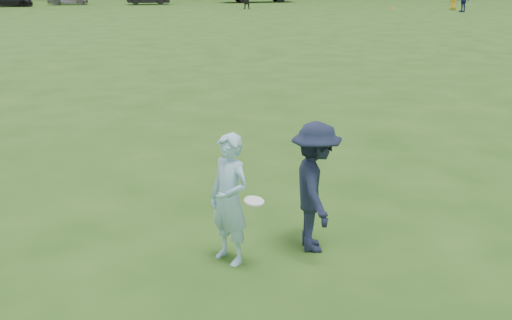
{
  "coord_description": "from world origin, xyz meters",
  "views": [
    {
      "loc": [
        -2.81,
        -7.5,
        3.93
      ],
      "look_at": [
        -0.72,
        0.95,
        1.1
      ],
      "focal_mm": 42.0,
      "sensor_mm": 36.0,
      "label": 1
    }
  ],
  "objects_px": {
    "field_cone": "(393,7)",
    "defender": "(315,187)",
    "thrower": "(229,199)",
    "car_d": "(9,0)",
    "player_far_c": "(453,2)",
    "player_far_b": "(463,0)"
  },
  "relations": [
    {
      "from": "defender",
      "to": "player_far_c",
      "type": "height_order",
      "value": "defender"
    },
    {
      "from": "field_cone",
      "to": "defender",
      "type": "bearing_deg",
      "value": -117.41
    },
    {
      "from": "defender",
      "to": "player_far_b",
      "type": "relative_size",
      "value": 0.95
    },
    {
      "from": "player_far_c",
      "to": "thrower",
      "type": "bearing_deg",
      "value": 80.0
    },
    {
      "from": "field_cone",
      "to": "player_far_c",
      "type": "bearing_deg",
      "value": -29.61
    },
    {
      "from": "car_d",
      "to": "field_cone",
      "type": "xyz_separation_m",
      "value": [
        36.19,
        -12.47,
        -0.51
      ]
    },
    {
      "from": "car_d",
      "to": "field_cone",
      "type": "relative_size",
      "value": 15.12
    },
    {
      "from": "player_far_b",
      "to": "player_far_c",
      "type": "bearing_deg",
      "value": 153.11
    },
    {
      "from": "thrower",
      "to": "car_d",
      "type": "relative_size",
      "value": 0.4
    },
    {
      "from": "defender",
      "to": "car_d",
      "type": "bearing_deg",
      "value": 21.48
    },
    {
      "from": "thrower",
      "to": "player_far_b",
      "type": "relative_size",
      "value": 0.92
    },
    {
      "from": "thrower",
      "to": "car_d",
      "type": "distance_m",
      "value": 60.1
    },
    {
      "from": "thrower",
      "to": "field_cone",
      "type": "height_order",
      "value": "thrower"
    },
    {
      "from": "player_far_c",
      "to": "player_far_b",
      "type": "bearing_deg",
      "value": 103.2
    },
    {
      "from": "player_far_c",
      "to": "car_d",
      "type": "bearing_deg",
      "value": 4.09
    },
    {
      "from": "player_far_c",
      "to": "car_d",
      "type": "distance_m",
      "value": 43.63
    },
    {
      "from": "thrower",
      "to": "car_d",
      "type": "height_order",
      "value": "thrower"
    },
    {
      "from": "thrower",
      "to": "car_d",
      "type": "xyz_separation_m",
      "value": [
        -10.78,
        59.12,
        -0.26
      ]
    },
    {
      "from": "defender",
      "to": "car_d",
      "type": "xyz_separation_m",
      "value": [
        -12.04,
        59.03,
        -0.29
      ]
    },
    {
      "from": "defender",
      "to": "field_cone",
      "type": "relative_size",
      "value": 6.3
    },
    {
      "from": "car_d",
      "to": "player_far_c",
      "type": "bearing_deg",
      "value": -110.04
    },
    {
      "from": "player_far_c",
      "to": "field_cone",
      "type": "xyz_separation_m",
      "value": [
        -4.72,
        2.68,
        -0.62
      ]
    }
  ]
}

